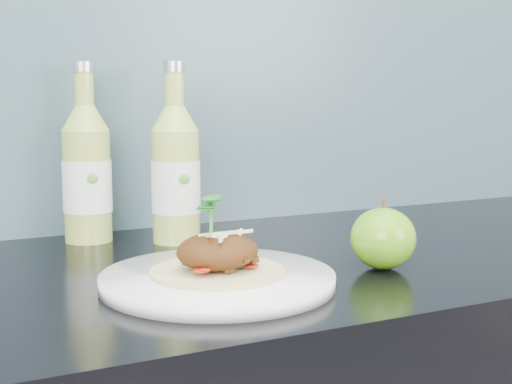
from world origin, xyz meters
TOP-DOWN VIEW (x-y plane):
  - subway_backsplash at (0.00, 1.99)m, footprint 4.00×0.02m
  - dinner_plate at (-0.00, 1.59)m, footprint 0.34×0.34m
  - pork_taco at (-0.00, 1.59)m, footprint 0.16×0.16m
  - green_apple at (0.22, 1.57)m, footprint 0.09×0.09m
  - cider_bottle_left at (-0.08, 1.92)m, footprint 0.09×0.09m
  - cider_bottle_right at (0.04, 1.85)m, footprint 0.09×0.09m

SIDE VIEW (x-z plane):
  - dinner_plate at x=0.00m, z-range 0.90..0.92m
  - green_apple at x=0.22m, z-range 0.90..0.99m
  - pork_taco at x=0.00m, z-range 0.89..1.00m
  - cider_bottle_left at x=-0.08m, z-range 0.87..1.14m
  - cider_bottle_right at x=0.04m, z-range 0.87..1.14m
  - subway_backsplash at x=0.00m, z-range 0.90..1.60m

